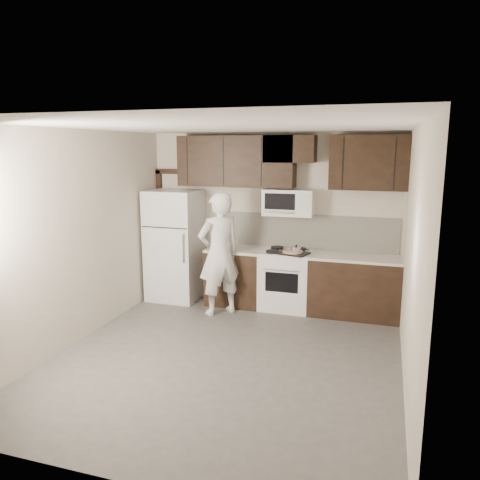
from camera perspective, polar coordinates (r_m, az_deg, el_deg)
The scene contains 14 objects.
floor at distance 5.78m, azimuth -1.62°, elevation -14.11°, with size 4.50×4.50×0.00m, color #4D4A48.
back_wall at distance 7.47m, azimuth 3.96°, elevation 2.55°, with size 4.00×4.00×0.00m, color #BEB5A1.
ceiling at distance 5.23m, azimuth -1.79°, elevation 13.72°, with size 4.50×4.50×0.00m, color white.
counter_run at distance 7.25m, azimuth 7.95°, elevation -5.04°, with size 2.95×0.64×0.91m.
stove at distance 7.30m, azimuth 5.59°, elevation -4.83°, with size 0.76×0.66×0.94m.
backsplash at distance 7.39m, azimuth 7.70°, elevation 1.05°, with size 2.90×0.02×0.54m, color silver.
upper_cabinets at distance 7.17m, azimuth 5.37°, elevation 9.66°, with size 3.48×0.35×0.78m.
microwave at distance 7.18m, azimuth 5.97°, elevation 4.59°, with size 0.76×0.42×0.40m.
refrigerator at distance 7.72m, azimuth -7.97°, elevation -0.63°, with size 0.80×0.76×1.80m.
door_trim at distance 8.11m, azimuth -9.43°, elevation 2.39°, with size 0.50×0.08×2.12m.
saucepan at distance 7.00m, azimuth 6.88°, elevation -1.26°, with size 0.26×0.15×0.15m.
baking_tray at distance 7.02m, azimuth 6.44°, elevation -1.60°, with size 0.44×0.33×0.02m, color black.
pizza at distance 7.02m, azimuth 6.44°, elevation -1.42°, with size 0.30×0.30×0.02m, color #D5B48E.
person at distance 6.94m, azimuth -2.55°, elevation -1.70°, with size 0.67×0.44×1.85m, color white.
Camera 1 is at (1.72, -4.93, 2.47)m, focal length 35.00 mm.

